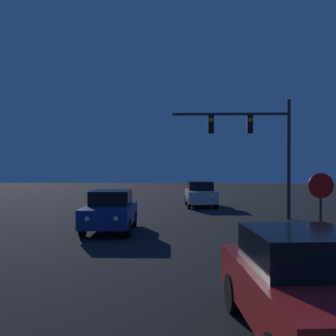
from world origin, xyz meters
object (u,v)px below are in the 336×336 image
Objects in this scene: car_near at (305,286)px; car_far at (201,194)px; stop_sign at (321,203)px; traffic_signal_mast at (257,138)px; car_mid at (111,211)px.

car_near and car_far have the same top height.
stop_sign reaches higher than car_far.
stop_sign is (-0.18, -8.88, -2.33)m from traffic_signal_mast.
car_near is at bearing 89.14° from car_far.
car_mid and car_far have the same top height.
traffic_signal_mast reaches higher than car_mid.
traffic_signal_mast reaches higher than car_near.
car_mid is 8.21m from traffic_signal_mast.
car_near is 1.68× the size of stop_sign.
car_far is 14.85m from stop_sign.
traffic_signal_mast is (2.49, -5.77, 3.19)m from car_far.
car_far is (4.16, 9.39, 0.00)m from car_mid.
car_far is 1.66× the size of stop_sign.
car_mid is at bearing -67.57° from car_near.
car_far is at bearing 98.97° from stop_sign.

